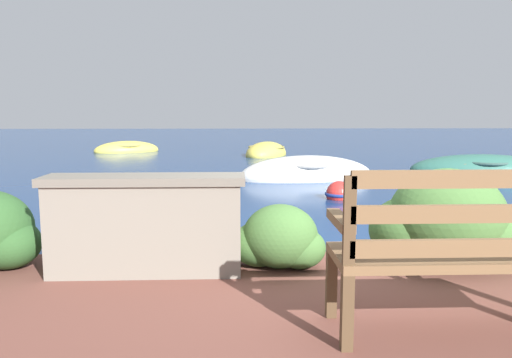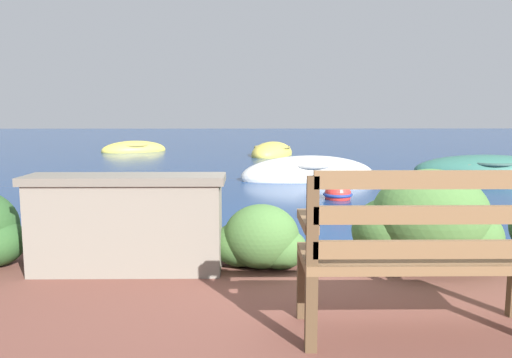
{
  "view_description": "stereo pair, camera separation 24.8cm",
  "coord_description": "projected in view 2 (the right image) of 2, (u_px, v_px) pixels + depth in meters",
  "views": [
    {
      "loc": [
        -1.13,
        -4.21,
        1.43
      ],
      "look_at": [
        -0.77,
        5.08,
        0.18
      ],
      "focal_mm": 35.0,
      "sensor_mm": 36.0,
      "label": 1
    },
    {
      "loc": [
        -0.88,
        -4.22,
        1.43
      ],
      "look_at": [
        -0.77,
        5.08,
        0.18
      ],
      "focal_mm": 35.0,
      "sensor_mm": 36.0,
      "label": 2
    }
  ],
  "objects": [
    {
      "name": "park_bench",
      "position": [
        426.0,
        250.0,
        2.64
      ],
      "size": [
        1.33,
        0.48,
        0.93
      ],
      "rotation": [
        0.0,
        0.0,
        -0.09
      ],
      "color": "brown",
      "rests_on": "patio_terrace"
    },
    {
      "name": "mooring_buoy",
      "position": [
        338.0,
        194.0,
        8.24
      ],
      "size": [
        0.48,
        0.48,
        0.44
      ],
      "color": "red",
      "rests_on": "ground_plane"
    },
    {
      "name": "rowboat_nearest",
      "position": [
        308.0,
        176.0,
        10.62
      ],
      "size": [
        3.03,
        1.45,
        0.9
      ],
      "rotation": [
        0.0,
        0.0,
        3.28
      ],
      "color": "silver",
      "rests_on": "ground_plane"
    },
    {
      "name": "rowboat_outer",
      "position": [
        134.0,
        150.0,
        18.17
      ],
      "size": [
        2.61,
        2.11,
        0.69
      ],
      "rotation": [
        0.0,
        0.0,
        3.63
      ],
      "color": "#DBC64C",
      "rests_on": "ground_plane"
    },
    {
      "name": "ground_plane",
      "position": [
        350.0,
        276.0,
        4.38
      ],
      "size": [
        80.0,
        80.0,
        0.0
      ],
      "color": "navy"
    },
    {
      "name": "hedge_clump_right",
      "position": [
        427.0,
        225.0,
        3.89
      ],
      "size": [
        1.14,
        0.82,
        0.77
      ],
      "color": "#426B33",
      "rests_on": "patio_terrace"
    },
    {
      "name": "stone_wall",
      "position": [
        127.0,
        223.0,
        3.76
      ],
      "size": [
        1.49,
        0.39,
        0.74
      ],
      "color": "gray",
      "rests_on": "patio_terrace"
    },
    {
      "name": "rowboat_mid",
      "position": [
        489.0,
        171.0,
        11.53
      ],
      "size": [
        3.54,
        1.89,
        0.79
      ],
      "rotation": [
        0.0,
        0.0,
        2.93
      ],
      "color": "#336B5B",
      "rests_on": "ground_plane"
    },
    {
      "name": "hedge_clump_left",
      "position": [
        105.0,
        235.0,
        4.03
      ],
      "size": [
        0.75,
        0.54,
        0.51
      ],
      "color": "#2D5628",
      "rests_on": "patio_terrace"
    },
    {
      "name": "hedge_clump_centre",
      "position": [
        260.0,
        240.0,
        3.89
      ],
      "size": [
        0.73,
        0.53,
        0.5
      ],
      "color": "#426B33",
      "rests_on": "patio_terrace"
    },
    {
      "name": "rowboat_far",
      "position": [
        272.0,
        153.0,
        16.53
      ],
      "size": [
        1.94,
        2.56,
        0.8
      ],
      "rotation": [
        0.0,
        0.0,
        4.35
      ],
      "color": "#DBC64C",
      "rests_on": "ground_plane"
    }
  ]
}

